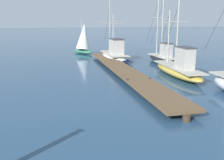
# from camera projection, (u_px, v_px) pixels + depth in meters

# --- Properties ---
(floating_dock) EXTENTS (3.84, 20.96, 0.53)m
(floating_dock) POSITION_uv_depth(u_px,v_px,m) (122.00, 69.00, 20.25)
(floating_dock) COLOR brown
(floating_dock) RESTS_ON ground
(fishing_boat_0) EXTENTS (2.73, 7.91, 5.71)m
(fishing_boat_0) POSITION_uv_depth(u_px,v_px,m) (178.00, 68.00, 19.03)
(fishing_boat_0) COLOR gold
(fishing_boat_0) RESTS_ON ground
(fishing_boat_1) EXTENTS (2.04, 7.49, 6.55)m
(fishing_boat_1) POSITION_uv_depth(u_px,v_px,m) (163.00, 57.00, 25.45)
(fishing_boat_1) COLOR black
(fishing_boat_1) RESTS_ON ground
(fishing_boat_4) EXTENTS (2.78, 8.38, 6.49)m
(fishing_boat_4) POSITION_uv_depth(u_px,v_px,m) (114.00, 54.00, 27.27)
(fishing_boat_4) COLOR silver
(fishing_boat_4) RESTS_ON ground
(distant_sailboat) EXTENTS (2.75, 3.78, 4.44)m
(distant_sailboat) POSITION_uv_depth(u_px,v_px,m) (84.00, 39.00, 32.38)
(distant_sailboat) COLOR #337556
(distant_sailboat) RESTS_ON ground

